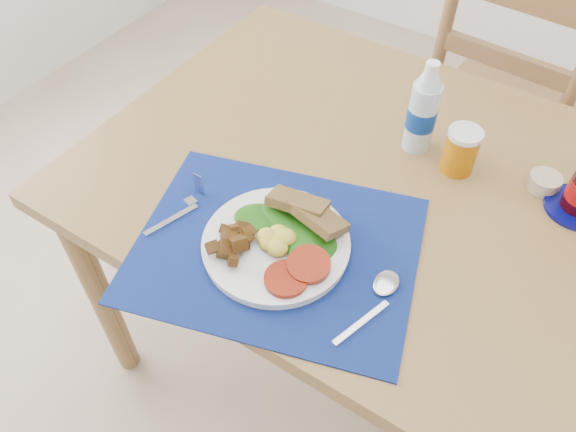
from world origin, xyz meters
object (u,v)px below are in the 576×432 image
object	(u,v)px
breakfast_plate	(272,242)
juice_glass	(460,152)
chair_far	(507,85)
water_bottle	(422,112)

from	to	relation	value
breakfast_plate	juice_glass	xyz separation A→B (m)	(0.20, 0.38, 0.02)
chair_far	water_bottle	size ratio (longest dim) A/B	5.46
chair_far	juice_glass	xyz separation A→B (m)	(0.04, -0.60, 0.22)
juice_glass	chair_far	bearing A→B (deg)	93.77
breakfast_plate	water_bottle	bearing A→B (deg)	74.98
chair_far	juice_glass	distance (m)	0.64
chair_far	juice_glass	bearing A→B (deg)	97.78
juice_glass	water_bottle	bearing A→B (deg)	169.41
chair_far	breakfast_plate	bearing A→B (deg)	84.76
water_bottle	juice_glass	distance (m)	0.11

